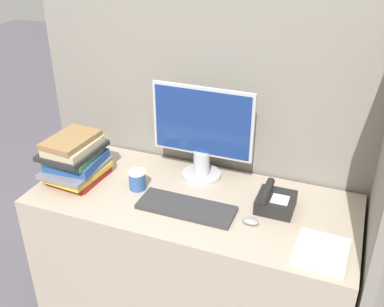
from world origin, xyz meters
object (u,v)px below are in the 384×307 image
object	(u,v)px
coffee_cup	(137,180)
desk_telephone	(275,201)
book_stack	(75,159)
keyboard	(186,208)
mouse	(251,221)
monitor	(202,135)

from	to	relation	value
coffee_cup	desk_telephone	world-z (taller)	desk_telephone
coffee_cup	book_stack	distance (m)	0.33
keyboard	coffee_cup	world-z (taller)	coffee_cup
coffee_cup	book_stack	bearing A→B (deg)	-174.34
book_stack	mouse	bearing A→B (deg)	-2.64
monitor	coffee_cup	world-z (taller)	monitor
monitor	mouse	world-z (taller)	monitor
monitor	keyboard	bearing A→B (deg)	-83.13
book_stack	keyboard	bearing A→B (deg)	-4.30
coffee_cup	desk_telephone	bearing A→B (deg)	6.49
mouse	book_stack	bearing A→B (deg)	177.36
book_stack	desk_telephone	world-z (taller)	book_stack
mouse	desk_telephone	size ratio (longest dim) A/B	0.40
keyboard	coffee_cup	size ratio (longest dim) A/B	4.67
monitor	coffee_cup	bearing A→B (deg)	-138.62
book_stack	desk_telephone	distance (m)	0.97
book_stack	coffee_cup	bearing A→B (deg)	5.66
keyboard	desk_telephone	distance (m)	0.39
coffee_cup	desk_telephone	size ratio (longest dim) A/B	0.52
mouse	book_stack	size ratio (longest dim) A/B	0.23
monitor	book_stack	size ratio (longest dim) A/B	1.61
coffee_cup	desk_telephone	xyz separation A→B (m)	(0.65, 0.07, -0.01)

